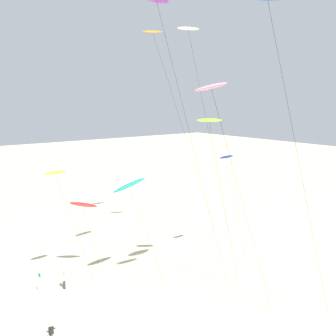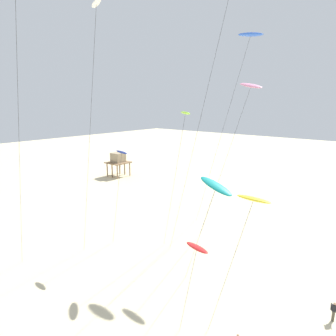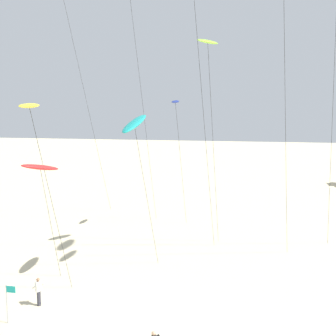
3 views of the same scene
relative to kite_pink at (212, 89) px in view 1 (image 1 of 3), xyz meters
The scene contains 14 objects.
ground_plane 22.07m from the kite_pink, 138.56° to the right, with size 260.00×260.00×0.00m, color beige.
kite_pink is the anchor object (origin of this frame).
kite_white 16.44m from the kite_pink, 145.89° to the left, with size 2.07×7.52×25.58m.
kite_navy 15.35m from the kite_pink, 129.12° to the left, with size 0.92×3.88×12.11m.
kite_teal 12.35m from the kite_pink, behind, with size 1.41×5.22×11.12m.
kite_lime 7.41m from the kite_pink, 137.47° to the left, with size 1.82×4.72×16.38m.
kite_yellow 16.54m from the kite_pink, 153.41° to the right, with size 1.03×4.27×11.66m.
kite_orange 22.03m from the kite_pink, 155.61° to the left, with size 2.23×10.48×26.15m.
kite_purple 9.13m from the kite_pink, behind, with size 2.10×8.90×26.12m.
kite_blue 6.81m from the kite_pink, 29.92° to the left, with size 2.07×9.28×25.03m.
kite_red 18.57m from the kite_pink, 166.61° to the right, with size 1.84×2.98×8.12m.
kite_flyer_nearest 23.17m from the kite_pink, 154.91° to the right, with size 0.69×0.70×1.67m.
kite_flyer_middle 21.52m from the kite_pink, 117.00° to the right, with size 0.59×0.61×1.67m.
marker_flag 23.70m from the kite_pink, 148.49° to the right, with size 0.57×0.05×2.10m.
Camera 1 is at (30.36, -12.91, 18.15)m, focal length 43.46 mm.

